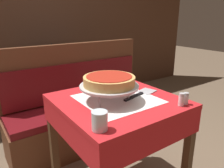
# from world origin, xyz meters

# --- Properties ---
(dining_table_front) EXTENTS (0.73, 0.73, 0.76)m
(dining_table_front) POSITION_xyz_m (0.00, 0.00, 0.65)
(dining_table_front) COLOR red
(dining_table_front) RESTS_ON ground_plane
(dining_table_rear) EXTENTS (0.70, 0.70, 0.77)m
(dining_table_rear) POSITION_xyz_m (0.20, 1.50, 0.66)
(dining_table_rear) COLOR #194799
(dining_table_rear) RESTS_ON ground_plane
(booth_bench) EXTENTS (1.48, 0.44, 1.01)m
(booth_bench) POSITION_xyz_m (0.15, 0.78, 0.31)
(booth_bench) COLOR brown
(booth_bench) RESTS_ON ground_plane
(back_wall_panel) EXTENTS (6.00, 0.04, 2.40)m
(back_wall_panel) POSITION_xyz_m (0.00, 2.01, 1.20)
(back_wall_panel) COLOR #4C2D1E
(back_wall_panel) RESTS_ON ground_plane
(pizza_pan_stand) EXTENTS (0.36, 0.36, 0.10)m
(pizza_pan_stand) POSITION_xyz_m (-0.06, 0.01, 0.86)
(pizza_pan_stand) COLOR #ADADB2
(pizza_pan_stand) RESTS_ON dining_table_front
(deep_dish_pizza) EXTENTS (0.31, 0.31, 0.06)m
(deep_dish_pizza) POSITION_xyz_m (-0.06, 0.01, 0.89)
(deep_dish_pizza) COLOR tan
(deep_dish_pizza) RESTS_ON pizza_pan_stand
(pizza_server) EXTENTS (0.31, 0.13, 0.01)m
(pizza_server) POSITION_xyz_m (0.17, -0.02, 0.77)
(pizza_server) COLOR #BCBCC1
(pizza_server) RESTS_ON dining_table_front
(water_glass_near) EXTENTS (0.08, 0.08, 0.09)m
(water_glass_near) POSITION_xyz_m (-0.30, -0.27, 0.81)
(water_glass_near) COLOR silver
(water_glass_near) RESTS_ON dining_table_front
(salt_shaker) EXTENTS (0.03, 0.03, 0.08)m
(salt_shaker) POSITION_xyz_m (0.24, -0.30, 0.80)
(salt_shaker) COLOR silver
(salt_shaker) RESTS_ON dining_table_front
(pepper_shaker) EXTENTS (0.03, 0.03, 0.07)m
(pepper_shaker) POSITION_xyz_m (0.28, -0.30, 0.80)
(pepper_shaker) COLOR silver
(pepper_shaker) RESTS_ON dining_table_front
(condiment_caddy) EXTENTS (0.13, 0.13, 0.17)m
(condiment_caddy) POSITION_xyz_m (0.14, 1.52, 0.82)
(condiment_caddy) COLOR black
(condiment_caddy) RESTS_ON dining_table_rear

